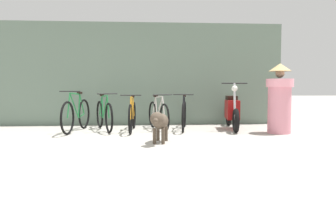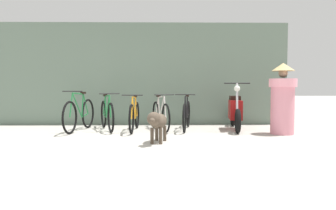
# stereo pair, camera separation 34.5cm
# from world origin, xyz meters

# --- Properties ---
(ground_plane) EXTENTS (60.00, 60.00, 0.00)m
(ground_plane) POSITION_xyz_m (0.00, 0.00, 0.00)
(ground_plane) COLOR #ADA89E
(shop_wall_back) EXTENTS (8.07, 0.20, 2.72)m
(shop_wall_back) POSITION_xyz_m (0.00, 3.48, 1.36)
(shop_wall_back) COLOR slate
(shop_wall_back) RESTS_ON ground
(bicycle_0) EXTENTS (0.46, 1.75, 0.93)m
(bicycle_0) POSITION_xyz_m (-1.23, 2.18, 0.38)
(bicycle_0) COLOR black
(bicycle_0) RESTS_ON ground
(bicycle_1) EXTENTS (0.63, 1.61, 0.88)m
(bicycle_1) POSITION_xyz_m (-0.63, 2.36, 0.36)
(bicycle_1) COLOR black
(bicycle_1) RESTS_ON ground
(bicycle_2) EXTENTS (0.46, 1.66, 0.85)m
(bicycle_2) POSITION_xyz_m (0.04, 2.16, 0.35)
(bicycle_2) COLOR black
(bicycle_2) RESTS_ON ground
(bicycle_3) EXTENTS (0.53, 1.61, 0.85)m
(bicycle_3) POSITION_xyz_m (0.64, 2.35, 0.35)
(bicycle_3) COLOR black
(bicycle_3) RESTS_ON ground
(bicycle_4) EXTENTS (0.46, 1.72, 0.85)m
(bicycle_4) POSITION_xyz_m (1.26, 2.38, 0.35)
(bicycle_4) COLOR black
(bicycle_4) RESTS_ON ground
(motorcycle) EXTENTS (0.58, 1.88, 1.11)m
(motorcycle) POSITION_xyz_m (2.42, 2.36, 0.43)
(motorcycle) COLOR black
(motorcycle) RESTS_ON ground
(stray_dog) EXTENTS (0.42, 1.03, 0.59)m
(stray_dog) POSITION_xyz_m (0.60, 0.52, 0.39)
(stray_dog) COLOR #4C3F33
(stray_dog) RESTS_ON ground
(person_in_robes) EXTENTS (0.77, 0.77, 1.53)m
(person_in_robes) POSITION_xyz_m (3.27, 1.61, 0.77)
(person_in_robes) COLOR pink
(person_in_robes) RESTS_ON ground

